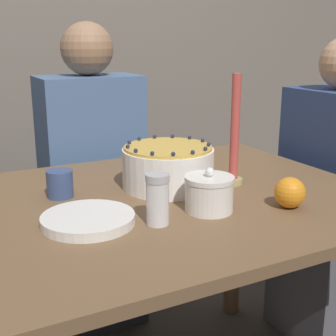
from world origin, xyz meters
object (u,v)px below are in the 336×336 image
Objects in this scene: candle at (235,139)px; person_man_blue_shirt at (94,197)px; sugar_bowl at (209,193)px; sugar_shaker at (158,199)px; person_woman_floral at (331,213)px; cake at (168,167)px.

candle is 0.27× the size of person_man_blue_shirt.
sugar_bowl is 0.10× the size of person_man_blue_shirt.
sugar_bowl is 0.87m from person_man_blue_shirt.
candle is at bearing 27.58° from sugar_shaker.
person_woman_floral is at bearing 11.01° from candle.
cake is 2.12× the size of sugar_bowl.
candle is (0.19, -0.07, 0.08)m from cake.
candle is at bearing 40.48° from sugar_bowl.
person_man_blue_shirt reaches higher than candle.
cake is at bearing 90.10° from sugar_bowl.
cake is 0.82m from person_woman_floral.
person_man_blue_shirt is at bearing 82.19° from sugar_shaker.
cake is 2.17× the size of sugar_shaker.
candle is 0.79m from person_man_blue_shirt.
person_man_blue_shirt is (-0.24, 0.66, -0.35)m from candle.
sugar_bowl is at bearing 92.98° from person_man_blue_shirt.
sugar_shaker is at bearing 82.19° from person_man_blue_shirt.
person_woman_floral is at bearing 3.29° from cake.
cake reaches higher than sugar_shaker.
cake is 0.22m from candle.
person_woman_floral reaches higher than cake.
person_man_blue_shirt reaches higher than sugar_bowl.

